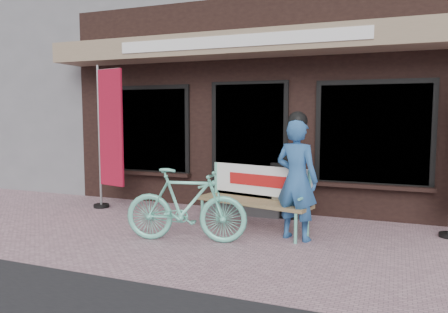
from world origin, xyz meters
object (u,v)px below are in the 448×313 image
at_px(person, 297,177).
at_px(nobori_red, 109,135).
at_px(bench, 256,193).
at_px(bicycle, 186,205).
at_px(menu_stand, 284,190).

xyz_separation_m(person, nobori_red, (-3.39, 0.60, 0.45)).
height_order(bench, bicycle, bicycle).
distance_m(person, bicycle, 1.49).
bearing_deg(menu_stand, person, -65.56).
distance_m(person, nobori_red, 3.47).
bearing_deg(bench, nobori_red, -174.69).
height_order(bench, person, person).
relative_size(bicycle, nobori_red, 0.64).
relative_size(bench, nobori_red, 0.70).
xyz_separation_m(nobori_red, menu_stand, (2.96, 0.45, -0.83)).
xyz_separation_m(bench, person, (0.63, -0.24, 0.29)).
relative_size(nobori_red, menu_stand, 2.82).
distance_m(bench, person, 0.73).
distance_m(bicycle, nobori_red, 2.55).
relative_size(bicycle, menu_stand, 1.81).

